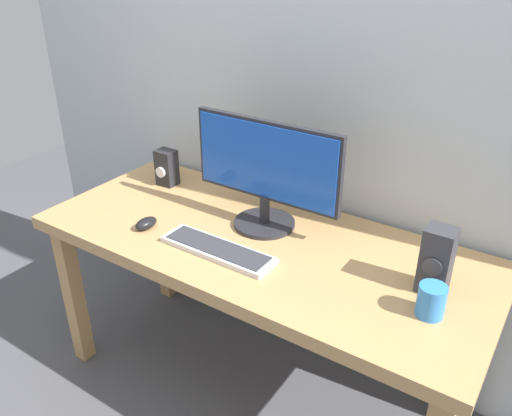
# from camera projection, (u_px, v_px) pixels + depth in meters

# --- Properties ---
(ground_plane) EXTENTS (6.00, 6.00, 0.00)m
(ground_plane) POSITION_uv_depth(u_px,v_px,m) (258.00, 386.00, 2.16)
(ground_plane) COLOR #4C4C51
(desk) EXTENTS (1.62, 0.69, 0.71)m
(desk) POSITION_uv_depth(u_px,v_px,m) (259.00, 258.00, 1.87)
(desk) COLOR tan
(desk) RESTS_ON ground_plane
(monitor) EXTENTS (0.58, 0.23, 0.40)m
(monitor) POSITION_uv_depth(u_px,v_px,m) (266.00, 171.00, 1.82)
(monitor) COLOR #232328
(monitor) RESTS_ON desk
(keyboard_primary) EXTENTS (0.41, 0.12, 0.02)m
(keyboard_primary) POSITION_uv_depth(u_px,v_px,m) (217.00, 249.00, 1.75)
(keyboard_primary) COLOR silver
(keyboard_primary) RESTS_ON desk
(mouse) EXTENTS (0.06, 0.09, 0.04)m
(mouse) POSITION_uv_depth(u_px,v_px,m) (146.00, 223.00, 1.89)
(mouse) COLOR black
(mouse) RESTS_ON desk
(speaker_right) EXTENTS (0.09, 0.09, 0.21)m
(speaker_right) POSITION_uv_depth(u_px,v_px,m) (437.00, 260.00, 1.52)
(speaker_right) COLOR #333338
(speaker_right) RESTS_ON desk
(audio_controller) EXTENTS (0.08, 0.08, 0.15)m
(audio_controller) POSITION_uv_depth(u_px,v_px,m) (167.00, 168.00, 2.20)
(audio_controller) COLOR #232328
(audio_controller) RESTS_ON desk
(coffee_mug) EXTENTS (0.08, 0.08, 0.10)m
(coffee_mug) POSITION_uv_depth(u_px,v_px,m) (431.00, 301.00, 1.44)
(coffee_mug) COLOR #337FD8
(coffee_mug) RESTS_ON desk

